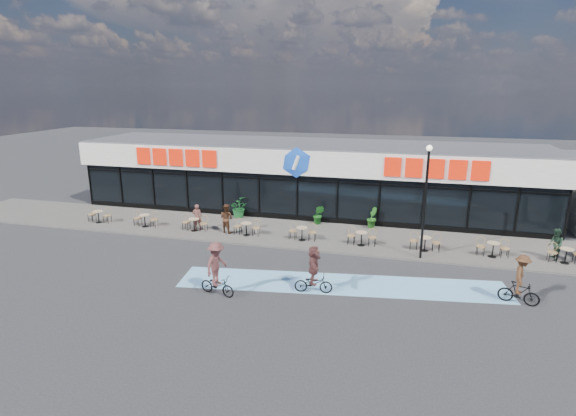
{
  "coord_description": "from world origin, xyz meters",
  "views": [
    {
      "loc": [
        6.32,
        -19.3,
        8.3
      ],
      "look_at": [
        0.32,
        3.5,
        1.83
      ],
      "focal_mm": 28.0,
      "sensor_mm": 36.0,
      "label": 1
    }
  ],
  "objects": [
    {
      "name": "ground",
      "position": [
        0.0,
        0.0,
        0.0
      ],
      "size": [
        120.0,
        120.0,
        0.0
      ],
      "primitive_type": "plane",
      "color": "#28282B",
      "rests_on": "ground"
    },
    {
      "name": "sidewalk",
      "position": [
        0.0,
        4.5,
        0.05
      ],
      "size": [
        44.0,
        5.0,
        0.1
      ],
      "primitive_type": "cube",
      "color": "#5B5851",
      "rests_on": "ground"
    },
    {
      "name": "bike_lane",
      "position": [
        4.0,
        -1.5,
        0.01
      ],
      "size": [
        14.17,
        4.13,
        0.01
      ],
      "primitive_type": "cube",
      "rotation": [
        0.0,
        0.0,
        0.14
      ],
      "color": "#77B6E1",
      "rests_on": "ground"
    },
    {
      "name": "building",
      "position": [
        -0.0,
        9.93,
        2.34
      ],
      "size": [
        30.6,
        6.57,
        4.75
      ],
      "color": "black",
      "rests_on": "ground"
    },
    {
      "name": "lamp_post",
      "position": [
        7.37,
        2.3,
        3.37
      ],
      "size": [
        0.28,
        0.28,
        5.54
      ],
      "color": "black",
      "rests_on": "sidewalk"
    },
    {
      "name": "bistro_set_0",
      "position": [
        -11.73,
        3.44,
        0.56
      ],
      "size": [
        1.54,
        0.62,
        0.9
      ],
      "color": "tan",
      "rests_on": "sidewalk"
    },
    {
      "name": "bistro_set_1",
      "position": [
        -8.51,
        3.44,
        0.56
      ],
      "size": [
        1.54,
        0.62,
        0.9
      ],
      "color": "tan",
      "rests_on": "sidewalk"
    },
    {
      "name": "bistro_set_2",
      "position": [
        -5.29,
        3.44,
        0.56
      ],
      "size": [
        1.54,
        0.62,
        0.9
      ],
      "color": "tan",
      "rests_on": "sidewalk"
    },
    {
      "name": "bistro_set_3",
      "position": [
        -2.07,
        3.44,
        0.56
      ],
      "size": [
        1.54,
        0.62,
        0.9
      ],
      "color": "tan",
      "rests_on": "sidewalk"
    },
    {
      "name": "bistro_set_4",
      "position": [
        1.15,
        3.44,
        0.56
      ],
      "size": [
        1.54,
        0.62,
        0.9
      ],
      "color": "tan",
      "rests_on": "sidewalk"
    },
    {
      "name": "bistro_set_5",
      "position": [
        4.37,
        3.44,
        0.56
      ],
      "size": [
        1.54,
        0.62,
        0.9
      ],
      "color": "tan",
      "rests_on": "sidewalk"
    },
    {
      "name": "bistro_set_6",
      "position": [
        7.59,
        3.44,
        0.56
      ],
      "size": [
        1.54,
        0.62,
        0.9
      ],
      "color": "tan",
      "rests_on": "sidewalk"
    },
    {
      "name": "bistro_set_7",
      "position": [
        10.81,
        3.44,
        0.56
      ],
      "size": [
        1.54,
        0.62,
        0.9
      ],
      "color": "tan",
      "rests_on": "sidewalk"
    },
    {
      "name": "bistro_set_8",
      "position": [
        14.03,
        3.44,
        0.56
      ],
      "size": [
        1.54,
        0.62,
        0.9
      ],
      "color": "tan",
      "rests_on": "sidewalk"
    },
    {
      "name": "potted_plant_left",
      "position": [
        -3.81,
        6.58,
        0.76
      ],
      "size": [
        1.54,
        1.56,
        1.31
      ],
      "primitive_type": "imported",
      "rotation": [
        0.0,
        0.0,
        2.25
      ],
      "color": "#1A5B26",
      "rests_on": "sidewalk"
    },
    {
      "name": "potted_plant_mid",
      "position": [
        1.46,
        6.48,
        0.7
      ],
      "size": [
        0.67,
        0.54,
        1.19
      ],
      "primitive_type": "imported",
      "rotation": [
        0.0,
        0.0,
        6.26
      ],
      "color": "#19591A",
      "rests_on": "sidewalk"
    },
    {
      "name": "potted_plant_right",
      "position": [
        4.65,
        6.62,
        0.72
      ],
      "size": [
        0.6,
        0.72,
        1.24
      ],
      "primitive_type": "imported",
      "rotation": [
        0.0,
        0.0,
        1.49
      ],
      "color": "#225F1B",
      "rests_on": "sidewalk"
    },
    {
      "name": "patron_left",
      "position": [
        -5.22,
        3.68,
        0.86
      ],
      "size": [
        0.64,
        0.51,
        1.53
      ],
      "primitive_type": "imported",
      "rotation": [
        0.0,
        0.0,
        3.43
      ],
      "color": "brown",
      "rests_on": "sidewalk"
    },
    {
      "name": "patron_right",
      "position": [
        -3.34,
        3.56,
        0.95
      ],
      "size": [
        0.98,
        0.86,
        1.69
      ],
      "primitive_type": "imported",
      "rotation": [
        0.0,
        0.0,
        2.83
      ],
      "color": "#462919",
      "rests_on": "sidewalk"
    },
    {
      "name": "pedestrian_a",
      "position": [
        13.62,
        3.72,
        0.88
      ],
      "size": [
        0.64,
        0.8,
        1.57
      ],
      "primitive_type": "imported",
      "rotation": [
        0.0,
        0.0,
        -1.5
      ],
      "color": "#1B3122",
      "rests_on": "sidewalk"
    },
    {
      "name": "cyclist_a",
      "position": [
        3.01,
        -2.58,
        0.92
      ],
      "size": [
        1.63,
        1.53,
        2.04
      ],
      "color": "black",
      "rests_on": "ground"
    },
    {
      "name": "cyclist_b",
      "position": [
        10.98,
        -1.51,
        0.94
      ],
      "size": [
        1.57,
        1.14,
        2.04
      ],
      "color": "black",
      "rests_on": "ground"
    },
    {
      "name": "cyclist_c",
      "position": [
        -0.74,
        -3.79,
        1.04
      ],
      "size": [
        1.69,
        1.3,
        2.28
      ],
      "color": "black",
      "rests_on": "ground"
    }
  ]
}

